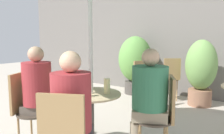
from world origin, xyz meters
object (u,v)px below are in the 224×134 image
object	(u,v)px
bistro_chair_3	(144,81)
seated_person_2	(148,95)
seated_person_1	(72,110)
seated_person_0	(39,90)
bistro_chair_4	(171,75)
potted_plant_0	(135,62)
cafe_table_near	(91,113)
beer_glass_1	(107,86)
beer_glass_0	(82,89)
bistro_chair_0	(27,104)
bistro_chair_2	(163,111)
potted_plant_1	(201,70)
beer_glass_2	(88,82)

from	to	relation	value
bistro_chair_3	seated_person_2	bearing A→B (deg)	-132.54
seated_person_1	seated_person_0	bearing A→B (deg)	-44.98
bistro_chair_4	seated_person_2	size ratio (longest dim) A/B	0.76
seated_person_0	bistro_chair_4	bearing A→B (deg)	-35.37
seated_person_2	potted_plant_0	distance (m)	2.99
cafe_table_near	beer_glass_1	xyz separation A→B (m)	(0.14, 0.10, 0.31)
beer_glass_0	beer_glass_1	bearing A→B (deg)	66.52
bistro_chair_3	potted_plant_0	size ratio (longest dim) A/B	0.67
cafe_table_near	bistro_chair_0	bearing A→B (deg)	-154.29
bistro_chair_2	seated_person_2	bearing A→B (deg)	-90.00
bistro_chair_4	potted_plant_1	size ratio (longest dim) A/B	0.71
bistro_chair_3	beer_glass_2	size ratio (longest dim) A/B	4.79
beer_glass_0	beer_glass_2	distance (m)	0.32
seated_person_1	cafe_table_near	bearing A→B (deg)	-90.00
bistro_chair_2	bistro_chair_3	size ratio (longest dim) A/B	1.00
beer_glass_0	beer_glass_2	xyz separation A→B (m)	(-0.16, 0.28, 0.02)
bistro_chair_0	beer_glass_1	size ratio (longest dim) A/B	5.54
cafe_table_near	seated_person_0	world-z (taller)	seated_person_0
bistro_chair_0	beer_glass_0	distance (m)	0.78
bistro_chair_3	potted_plant_0	bearing A→B (deg)	56.05
bistro_chair_3	seated_person_0	bearing A→B (deg)	-169.84
bistro_chair_3	beer_glass_2	distance (m)	1.66
seated_person_2	beer_glass_0	xyz separation A→B (m)	(-0.53, -0.44, 0.08)
bistro_chair_0	seated_person_0	xyz separation A→B (m)	(0.14, 0.07, 0.18)
seated_person_0	potted_plant_0	bearing A→B (deg)	-17.46
seated_person_2	cafe_table_near	bearing A→B (deg)	-90.00
beer_glass_1	cafe_table_near	bearing A→B (deg)	-145.57
bistro_chair_3	beer_glass_0	xyz separation A→B (m)	(0.24, -1.91, 0.24)
seated_person_0	beer_glass_0	distance (m)	0.60
cafe_table_near	potted_plant_1	bearing A→B (deg)	78.79
bistro_chair_0	seated_person_1	size ratio (longest dim) A/B	0.76
bistro_chair_0	bistro_chair_4	distance (m)	3.06
bistro_chair_2	bistro_chair_4	bearing A→B (deg)	172.29
seated_person_1	beer_glass_2	xyz separation A→B (m)	(-0.41, 0.66, 0.09)
beer_glass_2	seated_person_2	bearing A→B (deg)	13.21
seated_person_0	beer_glass_2	size ratio (longest dim) A/B	6.37
bistro_chair_4	potted_plant_1	distance (m)	0.62
bistro_chair_3	beer_glass_0	size ratio (longest dim) A/B	5.84
bistro_chair_0	potted_plant_1	world-z (taller)	potted_plant_1
seated_person_0	bistro_chair_0	bearing A→B (deg)	90.00
potted_plant_1	bistro_chair_4	bearing A→B (deg)	-176.25
beer_glass_0	beer_glass_1	world-z (taller)	beer_glass_1
bistro_chair_2	bistro_chair_4	world-z (taller)	same
bistro_chair_0	bistro_chair_3	bearing A→B (deg)	-38.66
seated_person_2	potted_plant_0	xyz separation A→B (m)	(-1.56, 2.55, 0.06)
seated_person_1	beer_glass_2	bearing A→B (deg)	-84.15
potted_plant_1	potted_plant_0	bearing A→B (deg)	175.41
seated_person_1	potted_plant_1	world-z (taller)	potted_plant_1
beer_glass_1	beer_glass_2	xyz separation A→B (m)	(-0.28, 0.01, 0.01)
bistro_chair_2	potted_plant_1	bearing A→B (deg)	158.17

